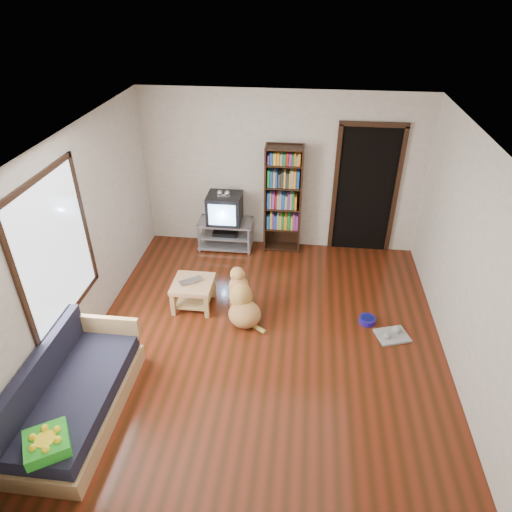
# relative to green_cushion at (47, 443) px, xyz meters

# --- Properties ---
(ground) EXTENTS (5.00, 5.00, 0.00)m
(ground) POSITION_rel_green_cushion_xyz_m (1.75, 2.09, -0.48)
(ground) COLOR #5E2010
(ground) RESTS_ON ground
(ceiling) EXTENTS (5.00, 5.00, 0.00)m
(ceiling) POSITION_rel_green_cushion_xyz_m (1.75, 2.09, 2.12)
(ceiling) COLOR white
(ceiling) RESTS_ON ground
(wall_back) EXTENTS (4.50, 0.00, 4.50)m
(wall_back) POSITION_rel_green_cushion_xyz_m (1.75, 4.59, 0.82)
(wall_back) COLOR beige
(wall_back) RESTS_ON ground
(wall_front) EXTENTS (4.50, 0.00, 4.50)m
(wall_front) POSITION_rel_green_cushion_xyz_m (1.75, -0.41, 0.82)
(wall_front) COLOR beige
(wall_front) RESTS_ON ground
(wall_left) EXTENTS (0.00, 5.00, 5.00)m
(wall_left) POSITION_rel_green_cushion_xyz_m (-0.50, 2.09, 0.82)
(wall_left) COLOR beige
(wall_left) RESTS_ON ground
(wall_right) EXTENTS (0.00, 5.00, 5.00)m
(wall_right) POSITION_rel_green_cushion_xyz_m (4.00, 2.09, 0.82)
(wall_right) COLOR beige
(wall_right) RESTS_ON ground
(green_cushion) EXTENTS (0.51, 0.51, 0.12)m
(green_cushion) POSITION_rel_green_cushion_xyz_m (0.00, 0.00, 0.00)
(green_cushion) COLOR green
(green_cushion) RESTS_ON sofa
(laptop) EXTENTS (0.38, 0.35, 0.03)m
(laptop) POSITION_rel_green_cushion_xyz_m (0.68, 2.66, -0.07)
(laptop) COLOR #BCBCC0
(laptop) RESTS_ON coffee_table
(dog_bowl) EXTENTS (0.22, 0.22, 0.08)m
(dog_bowl) POSITION_rel_green_cushion_xyz_m (3.09, 2.59, -0.44)
(dog_bowl) COLOR navy
(dog_bowl) RESTS_ON ground
(grey_rag) EXTENTS (0.48, 0.43, 0.03)m
(grey_rag) POSITION_rel_green_cushion_xyz_m (3.39, 2.34, -0.47)
(grey_rag) COLOR #949494
(grey_rag) RESTS_ON ground
(window) EXTENTS (0.03, 1.46, 1.70)m
(window) POSITION_rel_green_cushion_xyz_m (-0.48, 1.59, 1.02)
(window) COLOR white
(window) RESTS_ON wall_left
(doorway) EXTENTS (1.03, 0.05, 2.19)m
(doorway) POSITION_rel_green_cushion_xyz_m (3.10, 4.57, 0.64)
(doorway) COLOR black
(doorway) RESTS_ON wall_back
(tv_stand) EXTENTS (0.90, 0.45, 0.50)m
(tv_stand) POSITION_rel_green_cushion_xyz_m (0.85, 4.34, -0.21)
(tv_stand) COLOR #99999E
(tv_stand) RESTS_ON ground
(crt_tv) EXTENTS (0.55, 0.52, 0.58)m
(crt_tv) POSITION_rel_green_cushion_xyz_m (0.85, 4.36, 0.26)
(crt_tv) COLOR black
(crt_tv) RESTS_ON tv_stand
(bookshelf) EXTENTS (0.60, 0.30, 1.80)m
(bookshelf) POSITION_rel_green_cushion_xyz_m (1.80, 4.43, 0.52)
(bookshelf) COLOR black
(bookshelf) RESTS_ON ground
(sofa) EXTENTS (0.80, 1.80, 0.80)m
(sofa) POSITION_rel_green_cushion_xyz_m (-0.12, 0.70, -0.22)
(sofa) COLOR tan
(sofa) RESTS_ON ground
(coffee_table) EXTENTS (0.55, 0.55, 0.40)m
(coffee_table) POSITION_rel_green_cushion_xyz_m (0.68, 2.69, -0.20)
(coffee_table) COLOR tan
(coffee_table) RESTS_ON ground
(dog) EXTENTS (0.62, 0.78, 0.70)m
(dog) POSITION_rel_green_cushion_xyz_m (1.39, 2.52, -0.23)
(dog) COLOR #BD7948
(dog) RESTS_ON ground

